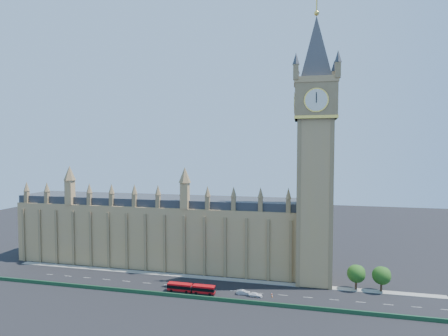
% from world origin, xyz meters
% --- Properties ---
extents(ground, '(400.00, 400.00, 0.00)m').
position_xyz_m(ground, '(0.00, 0.00, 0.00)').
color(ground, black).
rests_on(ground, ground).
extents(palace_westminster, '(120.00, 20.00, 28.00)m').
position_xyz_m(palace_westminster, '(-25.00, 22.00, 13.86)').
color(palace_westminster, tan).
rests_on(palace_westminster, ground).
extents(elizabeth_tower, '(20.59, 20.59, 105.00)m').
position_xyz_m(elizabeth_tower, '(38.00, 13.99, 54.56)').
color(elizabeth_tower, tan).
rests_on(elizabeth_tower, ground).
extents(bridge_parapet, '(160.00, 0.60, 1.20)m').
position_xyz_m(bridge_parapet, '(0.00, -9.00, 0.60)').
color(bridge_parapet, '#1E4C2D').
rests_on(bridge_parapet, ground).
extents(kerb_north, '(160.00, 3.00, 0.16)m').
position_xyz_m(kerb_north, '(0.00, 9.50, 0.08)').
color(kerb_north, gray).
rests_on(kerb_north, ground).
extents(tree_east_near, '(6.00, 6.00, 8.50)m').
position_xyz_m(tree_east_near, '(52.22, 10.08, 5.64)').
color(tree_east_near, '#382619').
rests_on(tree_east_near, ground).
extents(tree_east_far, '(6.00, 6.00, 8.50)m').
position_xyz_m(tree_east_far, '(60.22, 10.08, 5.64)').
color(tree_east_far, '#382619').
rests_on(tree_east_far, ground).
extents(red_bus, '(16.29, 2.76, 2.76)m').
position_xyz_m(red_bus, '(-2.01, -4.52, 1.46)').
color(red_bus, '#B20B10').
rests_on(red_bus, ground).
extents(car_grey, '(4.04, 1.91, 1.33)m').
position_xyz_m(car_grey, '(2.88, -2.46, 0.67)').
color(car_grey, '#393B40').
rests_on(car_grey, ground).
extents(car_silver, '(4.52, 1.76, 1.47)m').
position_xyz_m(car_silver, '(15.23, -2.34, 0.73)').
color(car_silver, '#A2A4A9').
rests_on(car_silver, ground).
extents(car_white, '(4.58, 1.98, 1.31)m').
position_xyz_m(car_white, '(19.38, -3.19, 0.66)').
color(car_white, white).
rests_on(car_white, ground).
extents(cone_a, '(0.56, 0.56, 0.79)m').
position_xyz_m(cone_a, '(19.44, -3.80, 0.39)').
color(cone_a, black).
rests_on(cone_a, ground).
extents(cone_b, '(0.63, 0.63, 0.79)m').
position_xyz_m(cone_b, '(14.00, -2.64, 0.39)').
color(cone_b, black).
rests_on(cone_b, ground).
extents(cone_c, '(0.41, 0.41, 0.63)m').
position_xyz_m(cone_c, '(24.38, -0.35, 0.31)').
color(cone_c, black).
rests_on(cone_c, ground).
extents(cone_d, '(0.54, 0.54, 0.68)m').
position_xyz_m(cone_d, '(24.69, -2.34, 0.34)').
color(cone_d, black).
rests_on(cone_d, ground).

